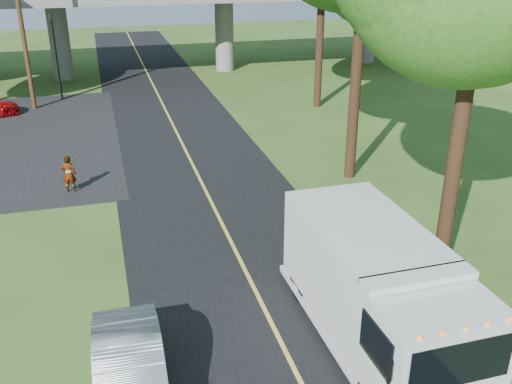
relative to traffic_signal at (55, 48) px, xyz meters
name	(u,v)px	position (x,y,z in m)	size (l,w,h in m)	color
ground	(272,326)	(6.00, -26.00, -3.20)	(120.00, 120.00, 0.00)	#34511D
road	(201,182)	(6.00, -16.00, -3.19)	(7.00, 90.00, 0.02)	black
lane_line	(201,182)	(6.00, -16.00, -3.17)	(0.12, 90.00, 0.01)	gold
overpass	(143,12)	(6.00, 6.00, 1.36)	(54.00, 10.00, 7.30)	slate
traffic_signal	(55,48)	(0.00, 0.00, 0.00)	(0.18, 0.22, 5.20)	black
utility_pole	(22,30)	(-1.50, -2.00, 1.40)	(1.60, 0.26, 9.00)	#472D19
step_van	(377,287)	(8.20, -27.27, -1.62)	(2.63, 6.97, 2.91)	silver
silver_sedan	(130,374)	(2.30, -27.69, -2.50)	(1.49, 4.26, 1.40)	#9C9FA4
pedestrian	(69,174)	(0.82, -15.53, -2.44)	(0.55, 0.36, 1.52)	gray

